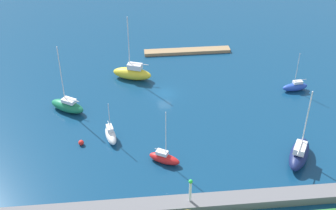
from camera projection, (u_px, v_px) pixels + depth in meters
water at (165, 94)px, 83.06m from camera, size 160.00×160.00×0.00m
pier_dock at (187, 51)px, 96.98m from camera, size 18.79×2.26×0.69m
breakwater at (185, 204)px, 58.96m from camera, size 72.88×2.56×1.25m
harbor_beacon at (190, 189)px, 57.47m from camera, size 0.56×0.56×3.73m
sailboat_white_off_beacon at (111, 135)px, 71.09m from camera, size 2.50×4.93×7.03m
sailboat_navy_near_pier at (299, 153)px, 66.58m from camera, size 6.25×8.07×12.09m
sailboat_green_mid_basin at (67, 106)px, 77.77m from camera, size 6.92×5.63×12.47m
sailboat_yellow_west_end at (132, 73)px, 86.91m from camera, size 8.17×5.09×13.00m
sailboat_blue_center_basin at (295, 87)px, 83.59m from camera, size 5.08×2.15×7.89m
sailboat_red_lone_south at (164, 158)px, 66.47m from camera, size 5.09×3.85×9.27m
mooring_buoy_red at (81, 143)px, 70.18m from camera, size 0.87×0.87×0.87m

